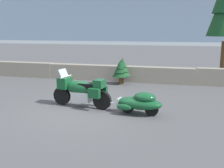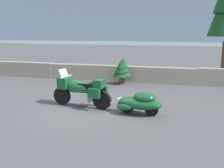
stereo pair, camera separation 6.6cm
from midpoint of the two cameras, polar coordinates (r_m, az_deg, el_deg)
ground_plane at (r=9.25m, az=-6.29°, el=-5.58°), size 80.00×80.00×0.00m
stone_guard_wall at (r=14.34m, az=1.50°, el=2.36°), size 24.00×0.60×0.86m
distant_ridgeline at (r=103.93m, az=13.84°, el=14.15°), size 240.00×80.00×16.00m
touring_motorcycle at (r=9.47m, az=-6.50°, el=-1.28°), size 2.30×0.95×1.33m
car_shaped_trailer at (r=8.64m, az=6.19°, el=-3.96°), size 2.23×0.94×0.76m
pine_sapling_near at (r=13.36m, az=2.11°, el=3.21°), size 0.82×0.82×1.24m
pine_sapling_farther at (r=13.43m, az=2.56°, el=3.53°), size 0.84×0.84×1.34m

